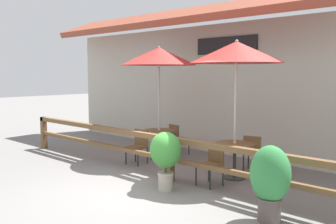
{
  "coord_description": "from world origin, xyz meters",
  "views": [
    {
      "loc": [
        5.13,
        -4.58,
        2.24
      ],
      "look_at": [
        -0.34,
        1.35,
        1.41
      ],
      "focal_mm": 40.0,
      "sensor_mm": 36.0,
      "label": 1
    }
  ],
  "objects_px": {
    "chair_near_streetside": "(138,145)",
    "potted_plant_small_flowering": "(270,179)",
    "dining_table_middle": "(235,150)",
    "patio_umbrella_near": "(159,57)",
    "chair_middle_streetside": "(212,162)",
    "patio_umbrella_middle": "(236,53)",
    "dining_table_near": "(159,136)",
    "chair_near_wallside": "(177,138)",
    "chair_middle_wallside": "(253,152)",
    "potted_plant_broad_leaf": "(166,153)"
  },
  "relations": [
    {
      "from": "dining_table_near",
      "to": "dining_table_middle",
      "type": "distance_m",
      "value": 2.48
    },
    {
      "from": "chair_near_wallside",
      "to": "dining_table_middle",
      "type": "distance_m",
      "value": 2.63
    },
    {
      "from": "chair_near_streetside",
      "to": "potted_plant_small_flowering",
      "type": "height_order",
      "value": "potted_plant_small_flowering"
    },
    {
      "from": "chair_near_streetside",
      "to": "patio_umbrella_middle",
      "type": "height_order",
      "value": "patio_umbrella_middle"
    },
    {
      "from": "dining_table_near",
      "to": "potted_plant_small_flowering",
      "type": "bearing_deg",
      "value": -24.5
    },
    {
      "from": "chair_near_streetside",
      "to": "chair_middle_streetside",
      "type": "relative_size",
      "value": 1.0
    },
    {
      "from": "chair_near_streetside",
      "to": "chair_near_wallside",
      "type": "bearing_deg",
      "value": 79.28
    },
    {
      "from": "chair_middle_streetside",
      "to": "chair_middle_wallside",
      "type": "height_order",
      "value": "same"
    },
    {
      "from": "patio_umbrella_near",
      "to": "chair_near_streetside",
      "type": "distance_m",
      "value": 2.32
    },
    {
      "from": "chair_middle_streetside",
      "to": "potted_plant_small_flowering",
      "type": "height_order",
      "value": "potted_plant_small_flowering"
    },
    {
      "from": "chair_middle_wallside",
      "to": "potted_plant_broad_leaf",
      "type": "relative_size",
      "value": 0.75
    },
    {
      "from": "chair_near_wallside",
      "to": "dining_table_near",
      "type": "bearing_deg",
      "value": 98.52
    },
    {
      "from": "chair_middle_streetside",
      "to": "potted_plant_broad_leaf",
      "type": "xyz_separation_m",
      "value": [
        -0.46,
        -0.87,
        0.25
      ]
    },
    {
      "from": "dining_table_near",
      "to": "chair_near_wallside",
      "type": "height_order",
      "value": "chair_near_wallside"
    },
    {
      "from": "chair_near_streetside",
      "to": "potted_plant_small_flowering",
      "type": "relative_size",
      "value": 0.72
    },
    {
      "from": "chair_middle_streetside",
      "to": "chair_middle_wallside",
      "type": "relative_size",
      "value": 1.0
    },
    {
      "from": "chair_middle_streetside",
      "to": "chair_middle_wallside",
      "type": "distance_m",
      "value": 1.45
    },
    {
      "from": "potted_plant_broad_leaf",
      "to": "potted_plant_small_flowering",
      "type": "xyz_separation_m",
      "value": [
        2.22,
        -0.07,
        -0.05
      ]
    },
    {
      "from": "dining_table_near",
      "to": "potted_plant_small_flowering",
      "type": "xyz_separation_m",
      "value": [
        4.16,
        -1.89,
        0.06
      ]
    },
    {
      "from": "dining_table_near",
      "to": "chair_middle_wallside",
      "type": "height_order",
      "value": "chair_middle_wallside"
    },
    {
      "from": "chair_near_wallside",
      "to": "potted_plant_broad_leaf",
      "type": "xyz_separation_m",
      "value": [
        1.93,
        -2.54,
        0.25
      ]
    },
    {
      "from": "chair_near_streetside",
      "to": "potted_plant_broad_leaf",
      "type": "relative_size",
      "value": 0.75
    },
    {
      "from": "chair_middle_streetside",
      "to": "patio_umbrella_middle",
      "type": "bearing_deg",
      "value": 90.49
    },
    {
      "from": "chair_near_streetside",
      "to": "patio_umbrella_middle",
      "type": "relative_size",
      "value": 0.29
    },
    {
      "from": "patio_umbrella_middle",
      "to": "potted_plant_small_flowering",
      "type": "xyz_separation_m",
      "value": [
        1.69,
        -1.66,
        -2.01
      ]
    },
    {
      "from": "patio_umbrella_middle",
      "to": "dining_table_middle",
      "type": "height_order",
      "value": "patio_umbrella_middle"
    },
    {
      "from": "chair_near_streetside",
      "to": "dining_table_middle",
      "type": "relative_size",
      "value": 0.99
    },
    {
      "from": "patio_umbrella_near",
      "to": "dining_table_near",
      "type": "distance_m",
      "value": 2.07
    },
    {
      "from": "dining_table_middle",
      "to": "chair_middle_wallside",
      "type": "relative_size",
      "value": 1.01
    },
    {
      "from": "dining_table_near",
      "to": "chair_near_streetside",
      "type": "xyz_separation_m",
      "value": [
        -0.03,
        -0.72,
        -0.14
      ]
    },
    {
      "from": "patio_umbrella_middle",
      "to": "dining_table_near",
      "type": "bearing_deg",
      "value": 174.68
    },
    {
      "from": "patio_umbrella_near",
      "to": "potted_plant_small_flowering",
      "type": "relative_size",
      "value": 2.5
    },
    {
      "from": "dining_table_middle",
      "to": "potted_plant_small_flowering",
      "type": "distance_m",
      "value": 2.37
    },
    {
      "from": "dining_table_near",
      "to": "chair_near_wallside",
      "type": "relative_size",
      "value": 1.01
    },
    {
      "from": "patio_umbrella_near",
      "to": "chair_near_wallside",
      "type": "distance_m",
      "value": 2.32
    },
    {
      "from": "patio_umbrella_middle",
      "to": "chair_middle_streetside",
      "type": "bearing_deg",
      "value": -95.65
    },
    {
      "from": "chair_middle_wallside",
      "to": "potted_plant_broad_leaf",
      "type": "height_order",
      "value": "potted_plant_broad_leaf"
    },
    {
      "from": "chair_near_wallside",
      "to": "patio_umbrella_middle",
      "type": "xyz_separation_m",
      "value": [
        2.46,
        -0.95,
        2.2
      ]
    },
    {
      "from": "dining_table_near",
      "to": "chair_near_streetside",
      "type": "relative_size",
      "value": 1.01
    },
    {
      "from": "dining_table_near",
      "to": "chair_near_wallside",
      "type": "bearing_deg",
      "value": 88.74
    },
    {
      "from": "patio_umbrella_middle",
      "to": "chair_near_streetside",
      "type": "bearing_deg",
      "value": -169.0
    },
    {
      "from": "chair_near_streetside",
      "to": "dining_table_middle",
      "type": "height_order",
      "value": "chair_near_streetside"
    },
    {
      "from": "patio_umbrella_near",
      "to": "potted_plant_small_flowering",
      "type": "bearing_deg",
      "value": -24.5
    },
    {
      "from": "dining_table_near",
      "to": "chair_middle_wallside",
      "type": "xyz_separation_m",
      "value": [
        2.51,
        0.49,
        -0.14
      ]
    },
    {
      "from": "patio_umbrella_middle",
      "to": "potted_plant_broad_leaf",
      "type": "bearing_deg",
      "value": -108.36
    },
    {
      "from": "dining_table_middle",
      "to": "chair_middle_streetside",
      "type": "relative_size",
      "value": 1.01
    },
    {
      "from": "chair_near_streetside",
      "to": "patio_umbrella_near",
      "type": "bearing_deg",
      "value": 78.77
    },
    {
      "from": "patio_umbrella_middle",
      "to": "chair_middle_wallside",
      "type": "xyz_separation_m",
      "value": [
        0.04,
        0.72,
        -2.2
      ]
    },
    {
      "from": "potted_plant_broad_leaf",
      "to": "patio_umbrella_middle",
      "type": "bearing_deg",
      "value": 71.64
    },
    {
      "from": "chair_near_wallside",
      "to": "patio_umbrella_middle",
      "type": "distance_m",
      "value": 3.43
    }
  ]
}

